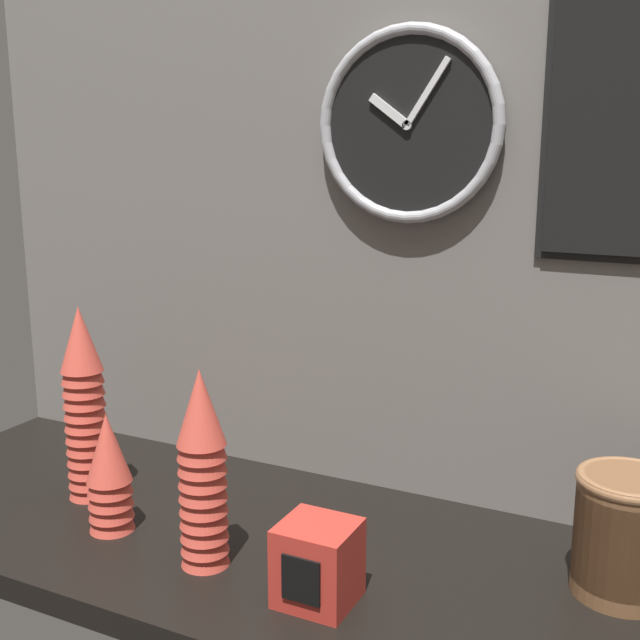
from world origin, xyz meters
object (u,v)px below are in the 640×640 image
at_px(cup_stack_center_left, 109,472).
at_px(bowl_stack_far_right, 625,532).
at_px(napkin_dispenser, 318,563).
at_px(wall_clock, 409,125).
at_px(cup_stack_center, 202,469).
at_px(cup_stack_left, 84,403).

distance_m(cup_stack_center_left, bowl_stack_far_right, 0.78).
bearing_deg(bowl_stack_far_right, cup_stack_center_left, -167.26).
bearing_deg(napkin_dispenser, wall_clock, 92.92).
height_order(cup_stack_center, wall_clock, wall_clock).
height_order(cup_stack_left, bowl_stack_far_right, cup_stack_left).
relative_size(cup_stack_center_left, napkin_dispenser, 1.75).
bearing_deg(wall_clock, cup_stack_center_left, -138.50).
xyz_separation_m(cup_stack_left, wall_clock, (0.49, 0.25, 0.47)).
bearing_deg(cup_stack_center_left, bowl_stack_far_right, 12.74).
bearing_deg(cup_stack_center, napkin_dispenser, -4.10).
xyz_separation_m(cup_stack_left, bowl_stack_far_right, (0.88, 0.09, -0.08)).
distance_m(cup_stack_center_left, wall_clock, 0.74).
bearing_deg(cup_stack_center, cup_stack_center_left, 173.54).
bearing_deg(cup_stack_center_left, cup_stack_center, -6.46).
height_order(wall_clock, napkin_dispenser, wall_clock).
relative_size(wall_clock, napkin_dispenser, 2.78).
bearing_deg(cup_stack_center, cup_stack_left, 162.03).
bearing_deg(wall_clock, bowl_stack_far_right, -22.15).
xyz_separation_m(cup_stack_center_left, cup_stack_center, (0.20, -0.02, 0.05)).
xyz_separation_m(cup_stack_left, cup_stack_center_left, (0.12, -0.08, -0.07)).
distance_m(cup_stack_left, bowl_stack_far_right, 0.89).
height_order(cup_stack_left, napkin_dispenser, cup_stack_left).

